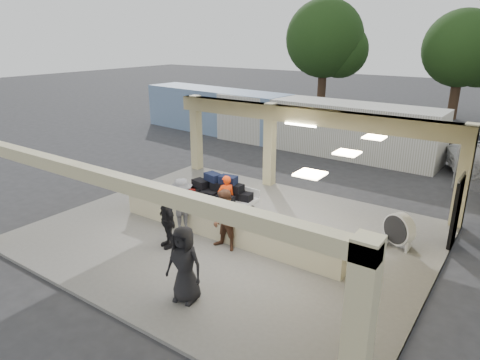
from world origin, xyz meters
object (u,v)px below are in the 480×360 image
Objects in this scene: passenger_b at (167,220)px; drum_fan at (399,229)px; container_white at (321,126)px; baggage_counter at (223,224)px; passenger_c at (182,207)px; passenger_d at (185,264)px; container_blue at (216,111)px; baggage_handler at (226,198)px; car_dark at (462,145)px; luggage_cart at (218,192)px; passenger_a at (226,220)px.

drum_fan is at bearing 59.03° from passenger_b.
container_white is (-1.28, 13.39, 0.42)m from passenger_b.
baggage_counter is 4.36× the size of passenger_c.
baggage_counter is 4.30× the size of passenger_d.
container_blue is at bearing 128.70° from baggage_counter.
passenger_b is (-0.28, -2.56, 0.06)m from baggage_handler.
passenger_b reaches higher than car_dark.
container_blue is (-11.33, 15.72, 0.34)m from passenger_d.
luggage_cart is 6.08m from drum_fan.
drum_fan reaches higher than baggage_counter.
car_dark is 0.39× the size of container_blue.
container_white is (-3.55, 15.14, 0.33)m from passenger_d.
container_blue is at bearing 74.54° from passenger_c.
car_dark is at bearing 95.60° from passenger_b.
passenger_d is at bearing -13.24° from passenger_b.
passenger_c reaches higher than baggage_counter.
passenger_a is 0.99× the size of passenger_c.
baggage_handler is at bearing -138.20° from drum_fan.
luggage_cart is 1.63× the size of baggage_handler.
drum_fan is (5.97, 1.10, -0.23)m from luggage_cart.
passenger_a is 1.75m from passenger_b.
luggage_cart is 2.84m from passenger_b.
passenger_d reaches higher than baggage_handler.
passenger_d is at bearing 61.42° from baggage_handler.
passenger_a is at bearing -45.30° from container_blue.
passenger_a is at bearing -153.44° from car_dark.
passenger_b is 16.66m from container_blue.
drum_fan is 11.77m from container_white.
drum_fan is 5.57m from baggage_handler.
luggage_cart is 14.51m from car_dark.
luggage_cart is 0.63× the size of car_dark.
car_dark reaches higher than baggage_counter.
baggage_handler is 0.86× the size of passenger_c.
drum_fan is 0.10× the size of container_blue.
passenger_a is at bearing 96.40° from passenger_d.
container_white reaches higher than baggage_counter.
drum_fan is at bearing 28.83° from baggage_counter.
passenger_b is at bearing -126.99° from baggage_counter.
passenger_a is (1.25, -1.70, 0.12)m from baggage_handler.
passenger_b is at bearing 132.96° from passenger_d.
container_blue is (-10.10, 12.61, 0.80)m from baggage_counter.
baggage_handler is at bearing 108.23° from passenger_b.
passenger_c is (-0.46, -1.70, 0.13)m from baggage_handler.
baggage_counter is 7.56× the size of drum_fan.
container_white reaches higher than drum_fan.
container_blue reaches higher than drum_fan.
passenger_c is at bearing -83.15° from container_white.
baggage_counter is 4.42× the size of passenger_a.
passenger_c is 0.45× the size of car_dark.
container_white reaches higher than car_dark.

